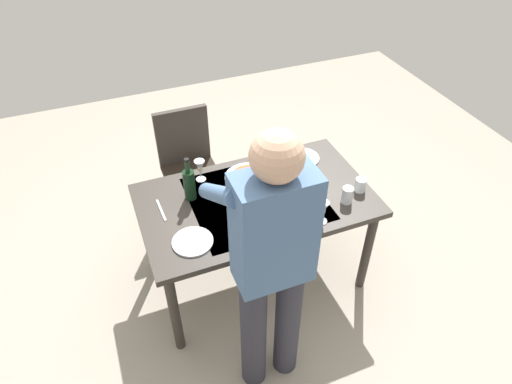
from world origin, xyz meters
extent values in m
plane|color=#9E9384|center=(0.00, 0.00, 0.00)|extent=(6.00, 6.00, 0.00)
cube|color=#332D28|center=(0.00, 0.00, 0.71)|extent=(1.44, 0.84, 0.04)
cube|color=#C6AD89|center=(0.00, 0.00, 0.73)|extent=(0.79, 0.72, 0.00)
cylinder|color=#332D28|center=(-0.65, -0.35, 0.35)|extent=(0.06, 0.06, 0.69)
cylinder|color=#332D28|center=(0.65, -0.35, 0.35)|extent=(0.06, 0.06, 0.69)
cylinder|color=#332D28|center=(-0.65, 0.35, 0.35)|extent=(0.06, 0.06, 0.69)
cylinder|color=#332D28|center=(0.65, 0.35, 0.35)|extent=(0.06, 0.06, 0.69)
cube|color=black|center=(0.24, -0.72, 0.45)|extent=(0.40, 0.40, 0.04)
cube|color=#332D28|center=(0.24, -0.90, 0.70)|extent=(0.40, 0.04, 0.45)
cylinder|color=#332D28|center=(0.07, -0.89, 0.23)|extent=(0.04, 0.04, 0.43)
cylinder|color=#332D28|center=(0.41, -0.89, 0.23)|extent=(0.04, 0.04, 0.43)
cylinder|color=#332D28|center=(0.07, -0.55, 0.23)|extent=(0.04, 0.04, 0.43)
cylinder|color=#332D28|center=(0.41, -0.55, 0.23)|extent=(0.04, 0.04, 0.43)
cylinder|color=#2D2D38|center=(0.29, 0.70, 0.44)|extent=(0.14, 0.14, 0.88)
cylinder|color=#2D2D38|center=(0.09, 0.70, 0.44)|extent=(0.14, 0.14, 0.88)
cube|color=#47668E|center=(0.19, 0.70, 1.18)|extent=(0.36, 0.20, 0.60)
sphere|color=tan|center=(0.19, 0.70, 1.58)|extent=(0.22, 0.22, 0.22)
cylinder|color=#47668E|center=(0.36, 0.46, 1.25)|extent=(0.08, 0.52, 0.40)
cylinder|color=#47668E|center=(0.02, 0.46, 1.25)|extent=(0.08, 0.52, 0.40)
cylinder|color=black|center=(0.37, -0.15, 0.83)|extent=(0.07, 0.07, 0.20)
cylinder|color=black|center=(0.37, -0.15, 0.97)|extent=(0.03, 0.03, 0.08)
cylinder|color=black|center=(0.37, -0.15, 1.02)|extent=(0.03, 0.03, 0.02)
cylinder|color=white|center=(-0.28, 0.33, 0.74)|extent=(0.06, 0.06, 0.01)
cylinder|color=white|center=(-0.28, 0.33, 0.77)|extent=(0.01, 0.01, 0.07)
cone|color=white|center=(-0.28, 0.33, 0.85)|extent=(0.07, 0.07, 0.07)
cylinder|color=beige|center=(-0.28, 0.33, 0.82)|extent=(0.03, 0.03, 0.03)
cylinder|color=white|center=(0.26, -0.30, 0.74)|extent=(0.06, 0.06, 0.01)
cylinder|color=white|center=(0.26, -0.30, 0.77)|extent=(0.01, 0.01, 0.07)
cone|color=white|center=(0.26, -0.30, 0.85)|extent=(0.07, 0.07, 0.07)
cylinder|color=beige|center=(0.26, -0.30, 0.82)|extent=(0.03, 0.03, 0.03)
cylinder|color=silver|center=(0.14, 0.34, 0.78)|extent=(0.06, 0.06, 0.09)
cylinder|color=silver|center=(-0.63, 0.17, 0.78)|extent=(0.07, 0.07, 0.09)
cylinder|color=silver|center=(-0.50, 0.24, 0.79)|extent=(0.07, 0.07, 0.11)
cylinder|color=silver|center=(-0.01, -0.15, 0.76)|extent=(0.30, 0.30, 0.05)
cylinder|color=#C6562D|center=(-0.01, -0.15, 0.78)|extent=(0.22, 0.22, 0.03)
cylinder|color=silver|center=(0.47, 0.22, 0.74)|extent=(0.23, 0.23, 0.01)
cylinder|color=silver|center=(-0.45, -0.27, 0.74)|extent=(0.23, 0.23, 0.01)
cube|color=silver|center=(0.57, -0.11, 0.74)|extent=(0.02, 0.20, 0.00)
cube|color=silver|center=(-0.43, 0.05, 0.74)|extent=(0.06, 0.18, 0.00)
camera|label=1|loc=(0.79, 1.98, 2.60)|focal=32.16mm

